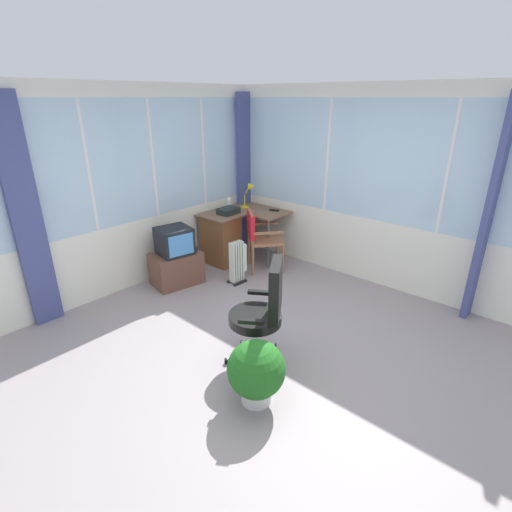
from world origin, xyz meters
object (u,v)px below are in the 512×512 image
(tv_remote, at_px, (274,210))
(spray_bottle, at_px, (229,203))
(wooden_armchair, at_px, (258,233))
(desk_lamp, at_px, (250,191))
(space_heater, at_px, (238,262))
(office_chair, at_px, (264,308))
(desk, at_px, (223,237))
(potted_plant, at_px, (256,371))
(paper_tray, at_px, (228,211))
(tv_on_stand, at_px, (176,259))

(tv_remote, relative_size, spray_bottle, 0.69)
(wooden_armchair, bearing_deg, desk_lamp, 50.70)
(desk_lamp, relative_size, space_heater, 0.66)
(desk_lamp, xyz_separation_m, office_chair, (-2.06, -2.03, -0.43))
(desk, bearing_deg, desk_lamp, -3.29)
(office_chair, bearing_deg, tv_remote, 36.83)
(office_chair, bearing_deg, space_heater, 51.56)
(wooden_armchair, bearing_deg, desk, 103.46)
(space_heater, xyz_separation_m, potted_plant, (-1.56, -1.70, 0.00))
(desk_lamp, relative_size, spray_bottle, 1.83)
(spray_bottle, height_order, wooden_armchair, spray_bottle)
(wooden_armchair, bearing_deg, space_heater, -169.83)
(spray_bottle, xyz_separation_m, paper_tray, (-0.16, -0.14, -0.06))
(office_chair, xyz_separation_m, space_heater, (1.11, 1.40, -0.29))
(desk, relative_size, paper_tray, 3.71)
(spray_bottle, distance_m, space_heater, 1.14)
(tv_on_stand, relative_size, potted_plant, 1.41)
(tv_remote, relative_size, wooden_armchair, 0.17)
(tv_on_stand, bearing_deg, spray_bottle, 8.04)
(spray_bottle, height_order, office_chair, office_chair)
(wooden_armchair, bearing_deg, spray_bottle, 81.09)
(paper_tray, relative_size, wooden_armchair, 0.34)
(desk_lamp, height_order, spray_bottle, desk_lamp)
(tv_on_stand, bearing_deg, space_heater, -45.81)
(space_heater, height_order, potted_plant, space_heater)
(tv_remote, bearing_deg, spray_bottle, 105.71)
(paper_tray, xyz_separation_m, potted_plant, (-2.02, -2.33, -0.50))
(spray_bottle, bearing_deg, tv_on_stand, -171.96)
(office_chair, relative_size, tv_on_stand, 1.30)
(desk, relative_size, desk_lamp, 2.82)
(desk, distance_m, space_heater, 0.77)
(paper_tray, height_order, space_heater, paper_tray)
(tv_on_stand, bearing_deg, tv_remote, -13.51)
(spray_bottle, xyz_separation_m, potted_plant, (-2.18, -2.47, -0.56))
(desk_lamp, distance_m, space_heater, 1.35)
(spray_bottle, relative_size, paper_tray, 0.72)
(desk, distance_m, potted_plant, 3.06)
(desk, height_order, wooden_armchair, wooden_armchair)
(wooden_armchair, relative_size, space_heater, 1.49)
(desk, xyz_separation_m, office_chair, (-1.48, -2.07, 0.18))
(tv_remote, bearing_deg, paper_tray, 122.73)
(wooden_armchair, xyz_separation_m, potted_plant, (-2.07, -1.79, -0.26))
(desk, bearing_deg, potted_plant, -129.20)
(wooden_armchair, distance_m, office_chair, 2.20)
(office_chair, relative_size, space_heater, 1.76)
(paper_tray, bearing_deg, space_heater, -126.09)
(desk, height_order, office_chair, office_chair)
(tv_remote, relative_size, tv_on_stand, 0.19)
(tv_on_stand, height_order, potted_plant, tv_on_stand)
(wooden_armchair, bearing_deg, potted_plant, -139.14)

